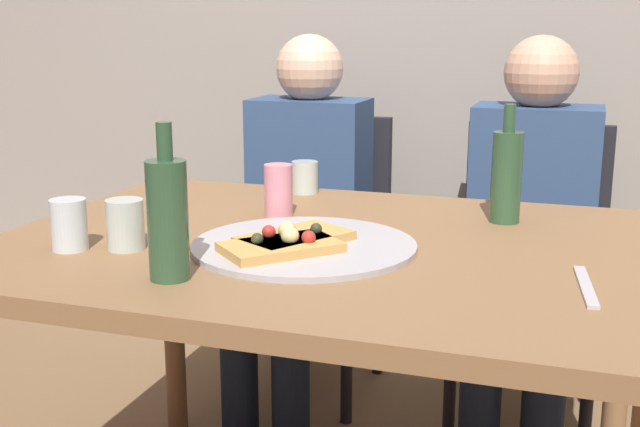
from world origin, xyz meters
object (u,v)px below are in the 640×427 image
pizza_slice_last (294,237)px  guest_in_beanie (530,225)px  dining_table (325,277)px  tumbler_near (305,177)px  guest_in_sweater (300,207)px  pizza_tray (304,246)px  tumbler_far (125,225)px  soda_can (278,190)px  chair_right (531,254)px  wine_glass (69,225)px  table_knife (586,286)px  beer_bottle (168,217)px  chair_left (316,235)px  pizza_slice_extra (282,246)px  wine_bottle (506,175)px

pizza_slice_last → guest_in_beanie: 0.94m
dining_table → tumbler_near: (-0.20, 0.44, 0.12)m
tumbler_near → guest_in_sweater: size_ratio=0.07×
dining_table → pizza_tray: 0.12m
dining_table → guest_in_beanie: (0.37, 0.75, -0.04)m
pizza_slice_last → tumbler_far: tumbler_far is taller
soda_can → chair_right: (0.54, 0.74, -0.31)m
tumbler_far → chair_right: size_ratio=0.11×
wine_glass → table_knife: 0.98m
beer_bottle → tumbler_near: size_ratio=3.26×
dining_table → tumbler_far: bearing=-151.5°
tumbler_near → chair_right: (0.57, 0.47, -0.29)m
dining_table → chair_left: 0.98m
pizza_slice_extra → chair_right: (0.40, 1.06, -0.27)m
tumbler_far → table_knife: tumbler_far is taller
pizza_tray → chair_left: 1.06m
pizza_slice_last → beer_bottle: 0.30m
guest_in_beanie → chair_left: bearing=-12.3°
pizza_tray → beer_bottle: beer_bottle is taller
dining_table → soda_can: size_ratio=11.13×
dining_table → table_knife: table_knife is taller
tumbler_near → guest_in_beanie: guest_in_beanie is taller
beer_bottle → tumbler_far: (-0.18, 0.14, -0.06)m
table_knife → tumbler_near: bearing=-136.3°
tumbler_near → wine_glass: 0.72m
tumbler_far → tumbler_near: bearing=76.3°
wine_bottle → wine_glass: 0.95m
table_knife → dining_table: bearing=-113.5°
tumbler_near → chair_right: bearing=39.6°
table_knife → chair_right: chair_right is taller
pizza_slice_extra → tumbler_near: (-0.16, 0.59, 0.02)m
dining_table → guest_in_beanie: size_ratio=1.16×
wine_bottle → beer_bottle: 0.80m
pizza_slice_last → chair_right: size_ratio=0.28×
chair_right → chair_left: bearing=0.0°
beer_bottle → tumbler_far: bearing=141.1°
soda_can → guest_in_sweater: bearing=105.3°
chair_right → table_knife: bearing=98.3°
pizza_tray → beer_bottle: bearing=-121.5°
beer_bottle → chair_right: beer_bottle is taller
chair_right → pizza_slice_extra: bearing=69.1°
dining_table → pizza_slice_last: 0.14m
guest_in_sweater → pizza_slice_last: bearing=109.2°
dining_table → tumbler_far: tumbler_far is taller
beer_bottle → guest_in_beanie: guest_in_beanie is taller
pizza_slice_extra → pizza_slice_last: bearing=90.5°
tumbler_near → table_knife: (0.72, -0.59, -0.04)m
pizza_tray → pizza_slice_last: size_ratio=1.77×
guest_in_sweater → pizza_slice_extra: bearing=107.9°
pizza_tray → table_knife: size_ratio=2.05×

